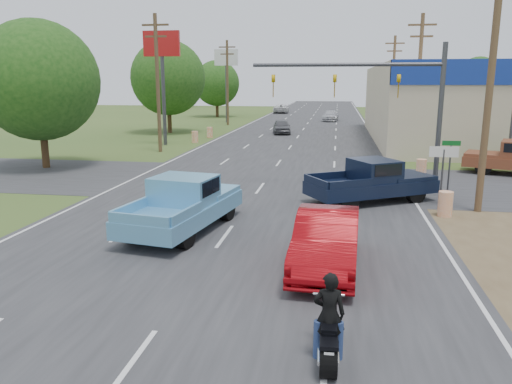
% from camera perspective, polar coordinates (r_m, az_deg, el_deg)
% --- Properties ---
extents(ground, '(200.00, 200.00, 0.00)m').
position_cam_1_polar(ground, '(10.23, -14.03, -18.54)').
color(ground, '#385421').
rests_on(ground, ground).
extents(main_road, '(15.00, 180.00, 0.02)m').
position_cam_1_polar(main_road, '(48.42, 4.80, 6.30)').
color(main_road, '#2D2D30').
rests_on(main_road, ground).
extents(cross_road, '(120.00, 10.00, 0.02)m').
position_cam_1_polar(cross_road, '(26.76, 1.11, 1.30)').
color(cross_road, '#2D2D30').
rests_on(cross_road, ground).
extents(utility_pole_1, '(2.00, 0.28, 10.00)m').
position_cam_1_polar(utility_pole_1, '(21.79, 25.24, 11.63)').
color(utility_pole_1, '#4C3823').
rests_on(utility_pole_1, ground).
extents(utility_pole_2, '(2.00, 0.28, 10.00)m').
position_cam_1_polar(utility_pole_2, '(39.43, 18.09, 12.07)').
color(utility_pole_2, '#4C3823').
rests_on(utility_pole_2, ground).
extents(utility_pole_3, '(2.00, 0.28, 10.00)m').
position_cam_1_polar(utility_pole_3, '(57.29, 15.37, 12.19)').
color(utility_pole_3, '#4C3823').
rests_on(utility_pole_3, ground).
extents(utility_pole_5, '(2.00, 0.28, 10.00)m').
position_cam_1_polar(utility_pole_5, '(38.33, -11.19, 12.44)').
color(utility_pole_5, '#4C3823').
rests_on(utility_pole_5, ground).
extents(utility_pole_6, '(2.00, 0.28, 10.00)m').
position_cam_1_polar(utility_pole_6, '(61.42, -3.29, 12.59)').
color(utility_pole_6, '#4C3823').
rests_on(utility_pole_6, ground).
extents(tree_0, '(7.14, 7.14, 8.84)m').
position_cam_1_polar(tree_0, '(33.11, -23.60, 11.59)').
color(tree_0, '#422D19').
rests_on(tree_0, ground).
extents(tree_1, '(7.56, 7.56, 9.36)m').
position_cam_1_polar(tree_1, '(52.86, -10.03, 12.72)').
color(tree_1, '#422D19').
rests_on(tree_1, ground).
extents(tree_2, '(6.72, 6.72, 8.32)m').
position_cam_1_polar(tree_2, '(76.12, -4.51, 12.28)').
color(tree_2, '#422D19').
rests_on(tree_2, ground).
extents(tree_4, '(9.24, 9.24, 11.44)m').
position_cam_1_polar(tree_4, '(101.65, -26.72, 12.12)').
color(tree_4, '#422D19').
rests_on(tree_4, ground).
extents(tree_5, '(7.98, 7.98, 9.88)m').
position_cam_1_polar(tree_5, '(106.31, 24.06, 11.82)').
color(tree_5, '#422D19').
rests_on(tree_5, ground).
extents(tree_6, '(8.82, 8.82, 10.92)m').
position_cam_1_polar(tree_6, '(108.37, -9.17, 13.04)').
color(tree_6, '#422D19').
rests_on(tree_6, ground).
extents(barrel_0, '(0.56, 0.56, 1.00)m').
position_cam_1_polar(barrel_0, '(20.99, 20.82, -1.29)').
color(barrel_0, orange).
rests_on(barrel_0, ground).
extents(barrel_1, '(0.56, 0.56, 1.00)m').
position_cam_1_polar(barrel_1, '(29.27, 18.36, 2.61)').
color(barrel_1, orange).
rests_on(barrel_1, ground).
extents(barrel_2, '(0.56, 0.56, 1.00)m').
position_cam_1_polar(barrel_2, '(43.98, -6.99, 6.27)').
color(barrel_2, orange).
rests_on(barrel_2, ground).
extents(barrel_3, '(0.56, 0.56, 1.00)m').
position_cam_1_polar(barrel_3, '(47.74, -5.31, 6.80)').
color(barrel_3, orange).
rests_on(barrel_3, ground).
extents(pole_sign_left_near, '(3.00, 0.35, 9.20)m').
position_cam_1_polar(pole_sign_left_near, '(42.48, -10.69, 14.95)').
color(pole_sign_left_near, '#3F3F44').
rests_on(pole_sign_left_near, ground).
extents(pole_sign_left_far, '(3.00, 0.35, 9.20)m').
position_cam_1_polar(pole_sign_left_far, '(65.58, -3.41, 14.20)').
color(pole_sign_left_far, '#3F3F44').
rests_on(pole_sign_left_far, ground).
extents(lane_sign, '(1.20, 0.08, 2.52)m').
position_cam_1_polar(lane_sign, '(22.70, 20.61, 3.32)').
color(lane_sign, '#3F3F44').
rests_on(lane_sign, ground).
extents(street_name_sign, '(0.80, 0.08, 2.61)m').
position_cam_1_polar(street_name_sign, '(24.32, 21.27, 3.14)').
color(street_name_sign, '#3F3F44').
rests_on(street_name_sign, ground).
extents(signal_mast, '(9.12, 0.40, 7.00)m').
position_cam_1_polar(signal_mast, '(25.09, 14.37, 11.20)').
color(signal_mast, '#3F3F44').
rests_on(signal_mast, ground).
extents(red_convertible, '(1.95, 5.01, 1.63)m').
position_cam_1_polar(red_convertible, '(14.29, 8.07, -5.54)').
color(red_convertible, maroon).
rests_on(red_convertible, ground).
extents(motorcycle, '(0.64, 2.06, 1.05)m').
position_cam_1_polar(motorcycle, '(9.93, 8.27, -16.19)').
color(motorcycle, black).
rests_on(motorcycle, ground).
extents(rider, '(0.62, 0.42, 1.66)m').
position_cam_1_polar(rider, '(9.80, 8.33, -14.17)').
color(rider, black).
rests_on(rider, ground).
extents(blue_pickup, '(3.24, 6.18, 1.95)m').
position_cam_1_polar(blue_pickup, '(17.95, -8.13, -1.24)').
color(blue_pickup, black).
rests_on(blue_pickup, ground).
extents(navy_pickup, '(5.99, 4.80, 1.88)m').
position_cam_1_polar(navy_pickup, '(22.58, 13.35, 1.29)').
color(navy_pickup, black).
rests_on(navy_pickup, ground).
extents(distant_car_grey, '(2.30, 4.37, 1.42)m').
position_cam_1_polar(distant_car_grey, '(51.18, 2.95, 7.45)').
color(distant_car_grey, '#4F5054').
rests_on(distant_car_grey, ground).
extents(distant_car_silver, '(2.28, 4.96, 1.40)m').
position_cam_1_polar(distant_car_silver, '(68.53, 8.50, 8.61)').
color(distant_car_silver, '#BBBBC1').
rests_on(distant_car_silver, ground).
extents(distant_car_white, '(2.67, 5.39, 1.47)m').
position_cam_1_polar(distant_car_white, '(85.26, 2.90, 9.49)').
color(distant_car_white, silver).
rests_on(distant_car_white, ground).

